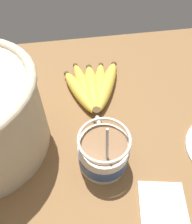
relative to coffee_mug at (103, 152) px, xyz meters
The scene contains 4 objects.
table 6.53cm from the coffee_mug, 31.13° to the left, with size 91.52×91.52×3.42cm.
coffee_mug is the anchor object (origin of this frame).
banana_bunch 21.34cm from the coffee_mug, ahead, with size 22.13×17.79×4.11cm.
napkin 15.98cm from the coffee_mug, 144.48° to the right, with size 13.98×11.09×0.60cm.
Camera 1 is at (-24.29, 3.34, 46.58)cm, focal length 35.00 mm.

